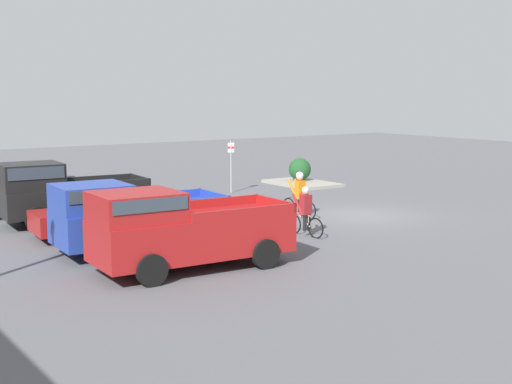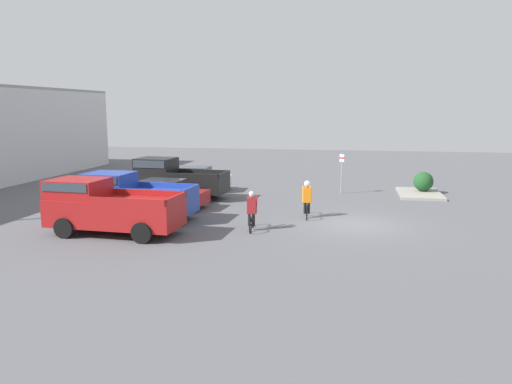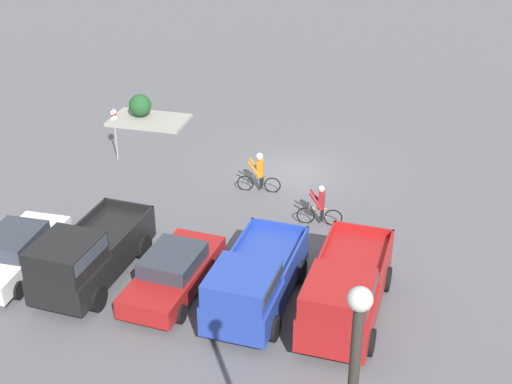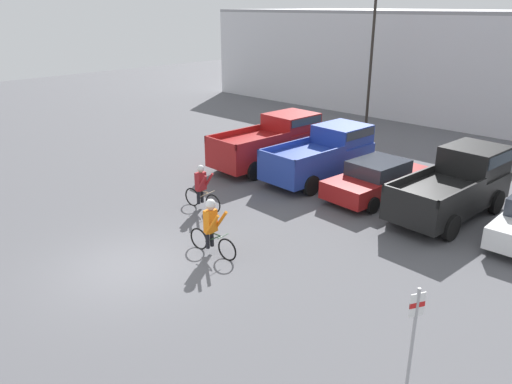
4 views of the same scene
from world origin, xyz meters
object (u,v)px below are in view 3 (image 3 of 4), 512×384
cyclist_1 (320,205)px  fire_lane_sign (115,129)px  sedan_1 (16,251)px  pickup_truck_2 (86,255)px  pickup_truck_0 (345,290)px  cyclist_0 (259,171)px  shrub (140,105)px  sedan_0 (174,272)px  pickup_truck_1 (254,281)px

cyclist_1 → fire_lane_sign: bearing=-19.4°
sedan_1 → cyclist_1: size_ratio=2.69×
pickup_truck_2 → sedan_1: size_ratio=1.12×
pickup_truck_0 → fire_lane_sign: size_ratio=2.21×
cyclist_0 → cyclist_1: cyclist_0 is taller
cyclist_1 → shrub: size_ratio=1.51×
sedan_0 → fire_lane_sign: fire_lane_sign is taller
pickup_truck_0 → fire_lane_sign: (11.63, -9.12, 0.33)m
fire_lane_sign → shrub: fire_lane_sign is taller
sedan_0 → fire_lane_sign: bearing=-55.8°
pickup_truck_2 → fire_lane_sign: (3.22, -9.34, 0.32)m
pickup_truck_1 → sedan_0: size_ratio=1.09×
pickup_truck_1 → cyclist_1: 5.92m
pickup_truck_1 → sedan_1: (8.38, -0.18, -0.37)m
pickup_truck_1 → pickup_truck_0: bearing=-176.4°
sedan_0 → fire_lane_sign: 10.80m
pickup_truck_1 → shrub: pickup_truck_1 is taller
pickup_truck_1 → sedan_0: pickup_truck_1 is taller
pickup_truck_0 → pickup_truck_1: size_ratio=1.06×
pickup_truck_0 → shrub: pickup_truck_0 is taller
pickup_truck_0 → fire_lane_sign: fire_lane_sign is taller
pickup_truck_0 → pickup_truck_1: (2.80, 0.18, -0.05)m
pickup_truck_2 → sedan_1: bearing=-4.5°
cyclist_1 → sedan_1: bearing=30.8°
fire_lane_sign → cyclist_1: bearing=160.6°
shrub → cyclist_0: bearing=141.6°
pickup_truck_2 → shrub: bearing=-73.8°
pickup_truck_0 → pickup_truck_2: pickup_truck_2 is taller
sedan_0 → pickup_truck_2: bearing=8.6°
cyclist_1 → shrub: bearing=-37.6°
pickup_truck_1 → fire_lane_sign: size_ratio=2.10×
sedan_0 → cyclist_0: bearing=-97.2°
sedan_0 → pickup_truck_2: 2.90m
cyclist_0 → sedan_0: bearing=82.8°
pickup_truck_1 → cyclist_0: bearing=-76.9°
pickup_truck_0 → fire_lane_sign: bearing=-38.1°
pickup_truck_1 → cyclist_0: size_ratio=2.82×
pickup_truck_0 → cyclist_0: size_ratio=2.98×
pickup_truck_1 → cyclist_1: size_ratio=2.96×
pickup_truck_0 → sedan_1: (11.18, -0.00, -0.42)m
pickup_truck_0 → pickup_truck_2: (8.41, 0.22, 0.02)m
sedan_1 → shrub: 14.00m
sedan_1 → sedan_0: bearing=-177.8°
shrub → pickup_truck_2: bearing=106.2°
cyclist_0 → fire_lane_sign: fire_lane_sign is taller
sedan_1 → shrub: bearing=-84.5°
pickup_truck_1 → pickup_truck_2: bearing=0.4°
pickup_truck_0 → pickup_truck_2: 8.42m
sedan_1 → pickup_truck_0: bearing=180.0°
pickup_truck_2 → cyclist_0: size_ratio=2.89×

